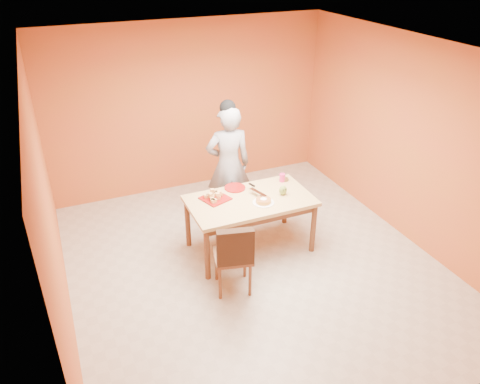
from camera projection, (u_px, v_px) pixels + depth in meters
name	position (u px, v px, depth m)	size (l,w,h in m)	color
floor	(254.00, 265.00, 6.04)	(5.00, 5.00, 0.00)	beige
ceiling	(258.00, 52.00, 4.74)	(5.00, 5.00, 0.00)	silver
wall_back	(189.00, 108.00, 7.41)	(4.50, 4.50, 0.00)	#C3502D
wall_left	(49.00, 211.00, 4.61)	(5.00, 5.00, 0.00)	#C3502D
wall_right	(410.00, 142.00, 6.16)	(5.00, 5.00, 0.00)	#C3502D
dining_table	(250.00, 205.00, 6.06)	(1.60, 0.90, 0.76)	tan
dining_chair	(233.00, 255.00, 5.41)	(0.53, 0.60, 0.95)	brown
pastry_pile	(215.00, 195.00, 5.98)	(0.29, 0.29, 0.09)	#E7B062
person	(228.00, 165.00, 6.63)	(0.64, 0.42, 1.76)	gray
pastry_platter	(215.00, 198.00, 6.01)	(0.32, 0.32, 0.02)	maroon
red_dinner_plate	(235.00, 188.00, 6.27)	(0.28, 0.28, 0.02)	maroon
white_cake_plate	(263.00, 203.00, 5.93)	(0.27, 0.27, 0.01)	white
sponge_cake	(263.00, 201.00, 5.91)	(0.19, 0.19, 0.04)	#F2AA3E
cake_server	(258.00, 192.00, 6.05)	(0.06, 0.29, 0.01)	silver
egg_ornament	(283.00, 190.00, 6.08)	(0.11, 0.09, 0.13)	olive
magenta_glass	(282.00, 178.00, 6.43)	(0.08, 0.08, 0.11)	#D21F64
checker_tin	(284.00, 179.00, 6.47)	(0.11, 0.11, 0.03)	#3B2310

